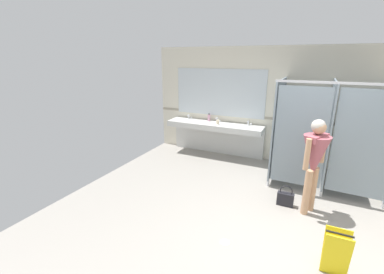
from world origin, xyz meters
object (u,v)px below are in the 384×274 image
object	(u,v)px
soap_dispenser	(209,118)
paper_cup	(218,122)
wet_floor_sign	(336,253)
handbag	(285,198)
person_standing	(315,156)

from	to	relation	value
soap_dispenser	paper_cup	bearing A→B (deg)	-34.63
soap_dispenser	paper_cup	xyz separation A→B (m)	(0.32, -0.22, -0.03)
soap_dispenser	wet_floor_sign	bearing A→B (deg)	-48.27
wet_floor_sign	paper_cup	bearing A→B (deg)	130.38
handbag	wet_floor_sign	world-z (taller)	wet_floor_sign
soap_dispenser	wet_floor_sign	size ratio (longest dim) A/B	0.35
handbag	wet_floor_sign	bearing A→B (deg)	-62.74
soap_dispenser	wet_floor_sign	distance (m)	4.36
person_standing	wet_floor_sign	size ratio (longest dim) A/B	2.72
person_standing	soap_dispenser	xyz separation A→B (m)	(-2.54, 1.94, -0.03)
person_standing	wet_floor_sign	xyz separation A→B (m)	(0.33, -1.28, -0.68)
handbag	soap_dispenser	size ratio (longest dim) A/B	1.83
person_standing	handbag	bearing A→B (deg)	172.55
handbag	paper_cup	xyz separation A→B (m)	(-1.86, 1.67, 0.78)
person_standing	soap_dispenser	world-z (taller)	person_standing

